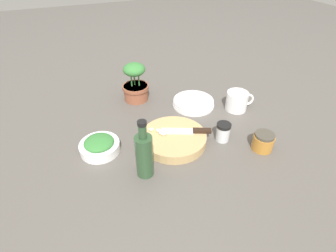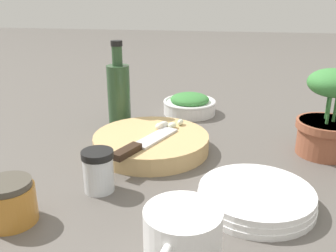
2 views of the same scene
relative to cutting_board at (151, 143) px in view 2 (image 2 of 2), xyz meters
name	(u,v)px [view 2 (image 2 of 2)]	position (x,y,z in m)	size (l,w,h in m)	color
ground_plane	(175,156)	(0.02, 0.05, -0.02)	(5.00, 5.00, 0.00)	#56514C
cutting_board	(151,143)	(0.00, 0.00, 0.00)	(0.25, 0.25, 0.04)	tan
chef_knife	(142,144)	(0.06, -0.01, 0.02)	(0.19, 0.10, 0.01)	black
garlic_cloves	(167,125)	(-0.05, 0.03, 0.03)	(0.06, 0.06, 0.02)	beige
herb_bowl	(191,104)	(-0.27, 0.06, 0.01)	(0.15, 0.15, 0.06)	white
spice_jar	(98,171)	(0.18, -0.06, 0.02)	(0.06, 0.06, 0.07)	silver
coffee_mug	(182,242)	(0.36, 0.11, 0.02)	(0.13, 0.10, 0.09)	white
plate_stack	(256,197)	(0.19, 0.21, 0.00)	(0.19, 0.19, 0.03)	white
honey_jar	(10,202)	(0.29, -0.16, 0.01)	(0.08, 0.08, 0.07)	#BC7A2D
oil_bottle	(119,93)	(-0.15, -0.11, 0.07)	(0.06, 0.06, 0.22)	#2D4C2D
potted_herb	(328,118)	(-0.04, 0.37, 0.06)	(0.12, 0.12, 0.18)	#935138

